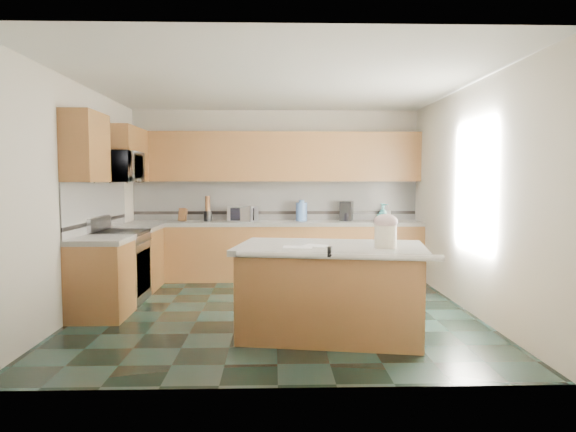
{
  "coord_description": "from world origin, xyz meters",
  "views": [
    {
      "loc": [
        -0.03,
        -6.08,
        1.57
      ],
      "look_at": [
        0.15,
        0.35,
        1.12
      ],
      "focal_mm": 32.0,
      "sensor_mm": 36.0,
      "label": 1
    }
  ],
  "objects": [
    {
      "name": "range_oven_door",
      "position": [
        -1.71,
        0.5,
        0.4
      ],
      "size": [
        0.02,
        0.68,
        0.55
      ],
      "primitive_type": "cube",
      "color": "black",
      "rests_on": "range_body"
    },
    {
      "name": "microwave",
      "position": [
        -2.0,
        0.5,
        1.73
      ],
      "size": [
        0.5,
        0.73,
        0.41
      ],
      "primitive_type": "imported",
      "rotation": [
        0.0,
        0.0,
        1.57
      ],
      "color": "#B7B7BC",
      "rests_on": "wall_left"
    },
    {
      "name": "ceiling",
      "position": [
        0.0,
        0.0,
        2.7
      ],
      "size": [
        4.6,
        4.6,
        0.0
      ],
      "primitive_type": "plane",
      "color": "white",
      "rests_on": "ground"
    },
    {
      "name": "soap_back_cap",
      "position": [
        1.76,
        2.05,
        1.18
      ],
      "size": [
        0.02,
        0.02,
        0.03
      ],
      "primitive_type": "cylinder",
      "color": "red",
      "rests_on": "soap_bottle_back"
    },
    {
      "name": "wall_back",
      "position": [
        0.0,
        2.32,
        1.35
      ],
      "size": [
        4.6,
        0.04,
        2.7
      ],
      "primitive_type": "cube",
      "color": "silver",
      "rests_on": "ground"
    },
    {
      "name": "back_countertop",
      "position": [
        0.0,
        2.0,
        0.89
      ],
      "size": [
        4.6,
        0.64,
        0.06
      ],
      "primitive_type": "cube",
      "color": "white",
      "rests_on": "back_base_cab"
    },
    {
      "name": "left_upper_cab_front",
      "position": [
        -2.13,
        -0.24,
        1.94
      ],
      "size": [
        0.33,
        0.72,
        0.78
      ],
      "primitive_type": "cube",
      "color": "brown",
      "rests_on": "wall_left"
    },
    {
      "name": "back_accent_band",
      "position": [
        0.0,
        2.28,
        1.04
      ],
      "size": [
        4.6,
        0.01,
        0.05
      ],
      "primitive_type": "cube",
      "color": "black",
      "rests_on": "back_countertop"
    },
    {
      "name": "floor",
      "position": [
        0.0,
        0.0,
        0.0
      ],
      "size": [
        4.6,
        4.6,
        0.0
      ],
      "primitive_type": "plane",
      "color": "black",
      "rests_on": "ground"
    },
    {
      "name": "clamp_body",
      "position": [
        0.47,
        -1.51,
        0.93
      ],
      "size": [
        0.05,
        0.11,
        0.09
      ],
      "primitive_type": "cube",
      "rotation": [
        0.0,
        0.0,
        -0.22
      ],
      "color": "black",
      "rests_on": "island_top"
    },
    {
      "name": "range_backguard",
      "position": [
        -2.26,
        0.5,
        1.02
      ],
      "size": [
        0.06,
        0.76,
        0.18
      ],
      "primitive_type": "cube",
      "color": "#B7B7BC",
      "rests_on": "range_body"
    },
    {
      "name": "back_upper_cab",
      "position": [
        0.0,
        2.13,
        1.94
      ],
      "size": [
        4.6,
        0.33,
        0.78
      ],
      "primitive_type": "cube",
      "color": "brown",
      "rests_on": "wall_back"
    },
    {
      "name": "wall_front",
      "position": [
        0.0,
        -2.32,
        1.35
      ],
      "size": [
        4.6,
        0.04,
        2.7
      ],
      "primitive_type": "cube",
      "color": "silver",
      "rests_on": "ground"
    },
    {
      "name": "coffee_carafe",
      "position": [
        1.14,
        2.03,
        0.98
      ],
      "size": [
        0.13,
        0.13,
        0.13
      ],
      "primitive_type": "cylinder",
      "color": "black",
      "rests_on": "back_countertop"
    },
    {
      "name": "left_counter_rear",
      "position": [
        -2.0,
        1.29,
        0.89
      ],
      "size": [
        0.64,
        0.82,
        0.06
      ],
      "primitive_type": "cube",
      "color": "white",
      "rests_on": "left_base_cab_rear"
    },
    {
      "name": "island_base",
      "position": [
        0.54,
        -0.98,
        0.43
      ],
      "size": [
        1.9,
        1.29,
        0.86
      ],
      "primitive_type": "cube",
      "rotation": [
        0.0,
        0.0,
        -0.17
      ],
      "color": "brown",
      "rests_on": "ground"
    },
    {
      "name": "treat_jar_knob",
      "position": [
        1.05,
        -1.21,
        1.22
      ],
      "size": [
        0.08,
        0.03,
        0.03
      ],
      "primitive_type": "cylinder",
      "rotation": [
        0.0,
        1.57,
        0.0
      ],
      "color": "tan",
      "rests_on": "treat_jar_lid"
    },
    {
      "name": "treat_jar_lid",
      "position": [
        1.05,
        -1.21,
        1.17
      ],
      "size": [
        0.23,
        0.23,
        0.14
      ],
      "primitive_type": "ellipsoid",
      "color": "beige",
      "rests_on": "treat_jar"
    },
    {
      "name": "paper_sheet_a",
      "position": [
        0.2,
        -1.14,
        0.92
      ],
      "size": [
        0.3,
        0.24,
        0.0
      ],
      "primitive_type": "cube",
      "rotation": [
        0.0,
        0.0,
        -0.1
      ],
      "color": "white",
      "rests_on": "island_top"
    },
    {
      "name": "coffee_maker",
      "position": [
        1.14,
        2.08,
        1.08
      ],
      "size": [
        0.24,
        0.25,
        0.31
      ],
      "primitive_type": "cube",
      "rotation": [
        0.0,
        0.0,
        -0.37
      ],
      "color": "black",
      "rests_on": "back_countertop"
    },
    {
      "name": "paper_towel",
      "position": [
        0.4,
        2.1,
        1.05
      ],
      "size": [
        0.12,
        0.12,
        0.26
      ],
      "primitive_type": "cylinder",
      "color": "white",
      "rests_on": "back_countertop"
    },
    {
      "name": "left_base_cab_rear",
      "position": [
        -2.0,
        1.29,
        0.43
      ],
      "size": [
        0.6,
        0.82,
        0.86
      ],
      "primitive_type": "cube",
      "color": "brown",
      "rests_on": "ground"
    },
    {
      "name": "water_jug_neck",
      "position": [
        0.41,
        2.06,
        1.24
      ],
      "size": [
        0.08,
        0.08,
        0.04
      ],
      "primitive_type": "cylinder",
      "color": "#4D76BD",
      "rests_on": "water_jug"
    },
    {
      "name": "range_cooktop",
      "position": [
        -2.0,
        0.5,
        0.9
      ],
      "size": [
        0.62,
        0.78,
        0.04
      ],
      "primitive_type": "cube",
      "color": "black",
      "rests_on": "range_body"
    },
    {
      "name": "left_base_cab_front",
      "position": [
        -2.0,
        -0.24,
        0.43
      ],
      "size": [
        0.6,
        0.72,
        0.86
      ],
      "primitive_type": "cube",
      "color": "brown",
      "rests_on": "ground"
    },
    {
      "name": "back_base_cab",
      "position": [
        0.0,
        2.0,
        0.43
      ],
      "size": [
        4.6,
        0.6,
        0.86
      ],
      "primitive_type": "cube",
      "color": "brown",
      "rests_on": "ground"
    },
    {
      "name": "water_jug",
      "position": [
        0.41,
        2.06,
        1.07
      ],
      "size": [
        0.18,
        0.18,
        0.3
      ],
      "primitive_type": "cylinder",
      "color": "#4D76BD",
      "rests_on": "back_countertop"
    },
    {
      "name": "left_accent_band",
      "position": [
        -2.28,
        0.55,
        1.04
      ],
      "size": [
        0.01,
        2.3,
        0.05
      ],
      "primitive_type": "cube",
      "color": "black",
      "rests_on": "wall_left"
    },
    {
      "name": "island_bullnose",
      "position": [
        0.54,
        -1.53,
        0.89
      ],
      "size": [
        1.84,
        0.38,
        0.06
      ],
      "primitive_type": "cylinder",
      "rotation": [
        0.0,
        1.57,
        -0.17
      ],
      "color": "white",
      "rests_on": "island_base"
    },
    {
      "name": "range_handle",
      "position": [
        -1.68,
        0.5,
        0.78
      ],
      "size": [
        0.02,
        0.66,
        0.02
      ],
      "primitive_type": "cylinder",
      "rotation": [
        1.57,
        0.0,
        0.0
      ],
      "color": "#B7B7BC",
      "rests_on": "range_body"
    },
    {
      "name": "paper_sheet_b",
      "position": [
        0.4,
        -1.03,
        0.92
      ],
      "size": [
        0.32,
        0.3,
        0.0
      ],
      "primitive_type": "cube",
      "rotation": [
        0.0,
        0.0,
        -0.56
      ],
      "color": "white",
      "rests_on": "island_top"
    },
    {
      "name": "utensil_bundle",
      "position": [
        -1.08,
        2.08,
        1.2
      ],
      "size": [
        0.08,
        0.08,
        0.24
      ],
      "primitive_type": "cylinder",
      "color": "#472814",
      "rests_on": "utensil_crock"
    },
    {
      "name": "wall_left",
      "position": [
        -2.32,
        0.0,
        1.35
      ],
      "size": [
        0.04,
        4.6,
        2.7
      ],
      "primitive_type": "cube",
      "color": "silver",
      "rests_on": "ground"
    },
    {
      "name": "toaster_oven_door",
      "position": [
        -0.52,
        1.92,
        1.04
      ],
      "size": [
        0.37,
        0.01,
        0.2
      ],
      "primitive_type": "cube",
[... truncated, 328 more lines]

